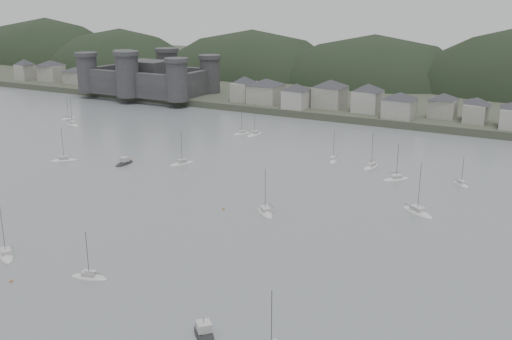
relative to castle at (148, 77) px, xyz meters
The scene contains 10 objects.
ground 216.45m from the castle, 56.28° to the right, with size 900.00×900.00×0.00m, color slate.
far_shore_land 166.61m from the castle, 43.83° to the left, with size 900.00×250.00×3.00m, color #383D2D.
forested_ridge 155.26m from the castle, 35.67° to the left, with size 851.55×103.94×102.57m.
castle is the anchor object (origin of this frame).
waterfront_town 170.64m from the castle, ahead, with size 451.48×28.46×12.92m.
sailboat_lead 169.18m from the castle, 26.96° to the right, with size 7.92×7.99×11.66m.
moored_fleet 150.98m from the castle, 49.05° to the right, with size 235.86×161.60×13.79m.
motor_launch_near 225.90m from the castle, 49.30° to the right, with size 7.56×7.35×3.86m.
motor_launch_far 124.00m from the castle, 55.06° to the right, with size 3.02×7.87×3.87m.
mooring_buoys 174.36m from the castle, 51.15° to the right, with size 153.38×77.25×0.70m.
Camera 1 is at (74.12, -59.74, 51.59)m, focal length 41.93 mm.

